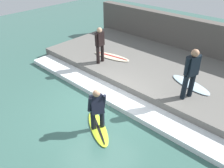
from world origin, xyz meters
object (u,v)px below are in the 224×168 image
surfboard_waiting_near (112,56)px  surfboard_waiting_far (190,84)px  surfboard_riding (98,128)px  surfer_waiting_near (100,43)px  surfer_waiting_far (191,72)px  surfer_riding (97,108)px

surfboard_waiting_near → surfboard_waiting_far: size_ratio=1.10×
surfboard_waiting_far → surfboard_riding: bearing=160.4°
surfboard_riding → surfboard_waiting_far: surfboard_waiting_far is taller
surfer_waiting_near → surfer_waiting_far: 3.94m
surfboard_riding → surfboard_waiting_far: bearing=-19.6°
surfer_riding → surfboard_waiting_near: surfer_riding is taller
surfer_riding → surfer_waiting_near: 3.67m
surfboard_riding → surfer_waiting_near: bearing=43.2°
surfboard_waiting_near → surfer_waiting_far: surfer_waiting_far is taller
surfboard_riding → surfer_riding: bearing=0.0°
surfer_waiting_near → surfboard_waiting_far: size_ratio=0.90×
surfboard_riding → surfer_waiting_far: bearing=-28.1°
surfboard_waiting_near → surfer_riding: bearing=-143.6°
surfer_riding → surfer_waiting_far: surfer_waiting_far is taller
surfer_waiting_far → surfer_waiting_near: bearing=90.9°
surfer_riding → surfboard_waiting_far: size_ratio=0.79×
surfboard_riding → surfboard_waiting_near: (3.35, 2.46, 0.43)m
surfboard_riding → surfer_waiting_far: 3.36m
surfboard_riding → surfer_waiting_near: (2.65, 2.49, 1.26)m
surfer_riding → surfer_waiting_far: 3.13m
surfer_riding → surfer_waiting_far: (2.71, -1.45, 0.58)m
surfboard_waiting_near → surfboard_waiting_far: bearing=-87.5°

